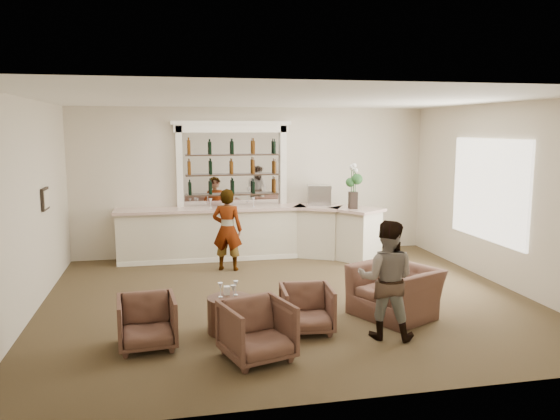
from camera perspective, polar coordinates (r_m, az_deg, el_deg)
The scene contains 19 objects.
ground at distance 9.29m, azimuth 0.81°, elevation -9.28°, with size 8.00×8.00×0.00m, color #4F3E27.
room_shell at distance 9.58m, azimuth 0.86°, elevation 5.53°, with size 8.04×7.02×3.32m.
bar_counter at distance 11.97m, azimuth -3.08°, elevation -2.39°, with size 5.72×1.80×1.14m.
back_bar_alcove at distance 12.15m, azimuth -5.01°, elevation 4.69°, with size 2.64×0.25×3.00m.
cocktail_table at distance 7.84m, azimuth -5.29°, elevation -10.81°, with size 0.62×0.62×0.50m, color #432B1D.
sommelier at distance 10.99m, azimuth -5.53°, elevation -2.06°, with size 0.60×0.40×1.66m, color gray.
guest at distance 7.59m, azimuth 11.05°, elevation -7.13°, with size 0.79×0.62×1.63m, color gray.
armchair_left at distance 7.45m, azimuth -13.73°, elevation -11.31°, with size 0.73×0.75×0.69m, color brown.
armchair_center at distance 6.90m, azimuth -2.40°, elevation -12.49°, with size 0.78×0.81×0.73m, color brown.
armchair_right at distance 7.79m, azimuth 2.83°, elevation -10.27°, with size 0.71×0.73×0.66m, color brown.
armchair_far at distance 8.58m, azimuth 11.91°, elevation -8.32°, with size 1.17×1.02×0.76m, color brown.
espresso_machine at distance 12.24m, azimuth 4.10°, elevation 1.58°, with size 0.51×0.42×0.44m, color #BABBBF.
flower_vase at distance 11.69m, azimuth 7.67°, elevation 2.77°, with size 0.25×0.25×0.96m.
wine_glass_bar_left at distance 11.81m, azimuth -7.26°, elevation 0.71°, with size 0.07×0.07×0.21m, color white, non-canonical shape.
wine_glass_bar_right at distance 11.91m, azimuth -2.79°, elevation 0.83°, with size 0.07×0.07×0.21m, color white, non-canonical shape.
wine_glass_tbl_a at distance 7.74m, azimuth -6.24°, elevation -8.31°, with size 0.07×0.07×0.21m, color white, non-canonical shape.
wine_glass_tbl_b at distance 7.81m, azimuth -4.66°, elevation -8.13°, with size 0.07×0.07×0.21m, color white, non-canonical shape.
wine_glass_tbl_c at distance 7.61m, azimuth -4.91°, elevation -8.60°, with size 0.07×0.07×0.21m, color white, non-canonical shape.
napkin_holder at distance 7.87m, azimuth -5.58°, elevation -8.36°, with size 0.08×0.08×0.12m, color white.
Camera 1 is at (-1.93, -8.63, 2.84)m, focal length 35.00 mm.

